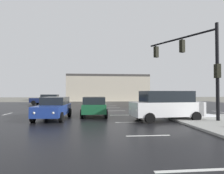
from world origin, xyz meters
The scene contains 11 objects.
ground_plane centered at (0.00, 0.00, 0.00)m, with size 120.00×120.00×0.00m, color slate.
road_asphalt centered at (0.00, 0.00, 0.01)m, with size 44.00×44.00×0.02m, color black.
snow_strip_curbside centered at (5.00, -4.00, 0.17)m, with size 4.00×1.60×0.06m, color white.
lane_markings centered at (1.20, -1.38, 0.02)m, with size 36.15×36.15×0.01m.
traffic_signal_mast centered at (4.81, -5.20, 4.39)m, with size 3.00×5.42×6.35m.
strip_building_background centered at (1.15, 27.86, 2.94)m, with size 18.12×8.00×5.88m.
sedan_green centered at (-2.30, -2.36, 0.85)m, with size 2.13×4.58×1.58m.
sedan_blue centered at (-5.26, -3.82, 0.85)m, with size 2.26×4.63×1.58m.
suv_white centered at (2.61, -5.41, 1.09)m, with size 4.99×2.59×2.03m.
sedan_navy centered at (-9.53, 13.45, 0.85)m, with size 4.63×2.26×1.58m.
suv_tan centered at (6.48, 5.79, 1.09)m, with size 4.87×2.26×2.03m.
Camera 1 is at (-2.52, -18.78, 1.97)m, focal length 32.10 mm.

